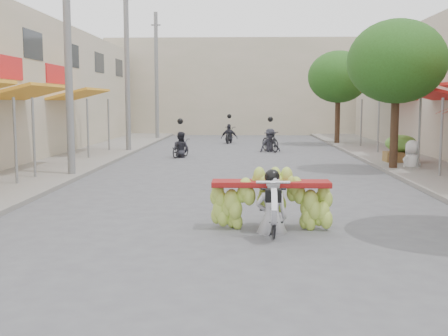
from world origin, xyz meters
TOP-DOWN VIEW (x-y plane):
  - ground at (0.00, 0.00)m, footprint 120.00×120.00m
  - sidewalk_left at (-7.00, 15.00)m, footprint 4.00×60.00m
  - sidewalk_right at (7.00, 15.00)m, footprint 4.00×60.00m
  - far_building at (0.00, 38.00)m, footprint 20.00×6.00m
  - utility_pole_mid at (-5.40, 12.00)m, footprint 0.60×0.24m
  - utility_pole_far at (-5.40, 21.00)m, footprint 0.60×0.24m
  - utility_pole_back at (-5.40, 30.00)m, footprint 0.60×0.24m
  - street_tree_mid at (5.40, 14.00)m, footprint 3.40×3.40m
  - street_tree_far at (5.40, 26.00)m, footprint 3.40×3.40m
  - produce_crate_far at (6.20, 16.00)m, footprint 1.20×0.88m
  - banana_motorbike at (0.67, 4.59)m, footprint 2.24×1.80m
  - pedestrian at (6.18, 14.38)m, footprint 1.08×0.91m
  - bg_motorbike_a at (-2.62, 18.58)m, footprint 0.97×1.52m
  - bg_motorbike_b at (1.43, 21.46)m, footprint 1.19×1.84m
  - bg_motorbike_c at (-0.71, 27.05)m, footprint 1.02×1.74m

SIDE VIEW (x-z plane):
  - ground at x=0.00m, z-range 0.00..0.00m
  - sidewalk_left at x=-7.00m, z-range 0.00..0.12m
  - sidewalk_right at x=7.00m, z-range 0.00..0.12m
  - banana_motorbike at x=0.67m, z-range -0.32..1.68m
  - produce_crate_far at x=6.20m, z-range 0.13..1.29m
  - bg_motorbike_a at x=-2.62m, z-range -0.19..1.76m
  - bg_motorbike_c at x=-0.71m, z-range -0.19..1.76m
  - bg_motorbike_b at x=1.43m, z-range -0.14..1.81m
  - pedestrian at x=6.18m, z-range 0.12..2.01m
  - far_building at x=0.00m, z-range 0.00..7.00m
  - street_tree_mid at x=5.40m, z-range 1.16..6.41m
  - street_tree_far at x=5.40m, z-range 1.16..6.41m
  - utility_pole_mid at x=-5.40m, z-range 0.03..8.03m
  - utility_pole_far at x=-5.40m, z-range 0.03..8.03m
  - utility_pole_back at x=-5.40m, z-range 0.03..8.03m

